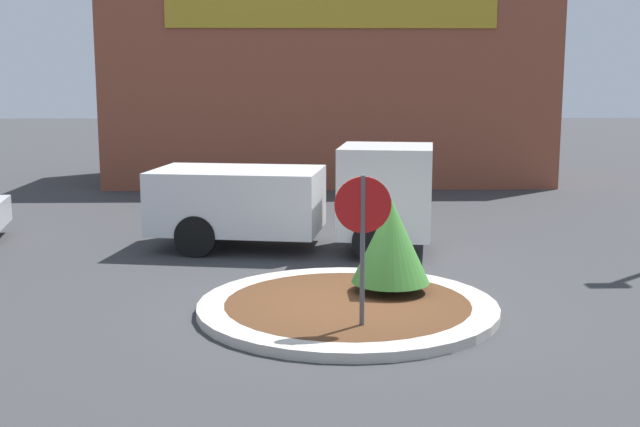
# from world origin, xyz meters

# --- Properties ---
(ground_plane) EXTENTS (120.00, 120.00, 0.00)m
(ground_plane) POSITION_xyz_m (0.00, 0.00, 0.00)
(ground_plane) COLOR #38383A
(traffic_island) EXTENTS (4.71, 4.71, 0.15)m
(traffic_island) POSITION_xyz_m (0.00, 0.00, 0.07)
(traffic_island) COLOR #BCB7AD
(traffic_island) RESTS_ON ground_plane
(stop_sign) EXTENTS (0.80, 0.07, 2.30)m
(stop_sign) POSITION_xyz_m (0.13, -1.15, 1.61)
(stop_sign) COLOR #4C4C51
(stop_sign) RESTS_ON ground_plane
(island_shrub) EXTENTS (1.29, 1.29, 1.54)m
(island_shrub) POSITION_xyz_m (0.75, 0.63, 1.00)
(island_shrub) COLOR brown
(island_shrub) RESTS_ON traffic_island
(utility_truck) EXTENTS (6.15, 3.09, 2.24)m
(utility_truck) POSITION_xyz_m (-0.76, 4.67, 1.13)
(utility_truck) COLOR silver
(utility_truck) RESTS_ON ground_plane
(storefront_building) EXTENTS (14.93, 6.07, 6.42)m
(storefront_building) POSITION_xyz_m (0.31, 16.70, 3.21)
(storefront_building) COLOR brown
(storefront_building) RESTS_ON ground_plane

